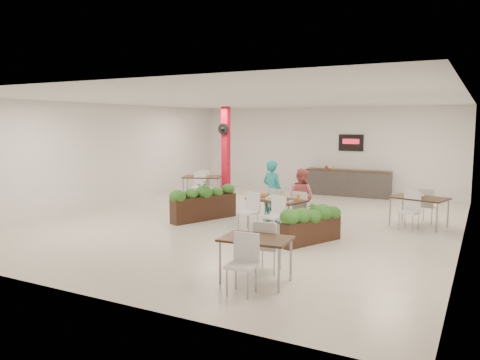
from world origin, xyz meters
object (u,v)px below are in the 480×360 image
main_table (276,204)px  side_table_a (202,179)px  diner_man (272,191)px  side_table_b (419,202)px  diner_woman (301,197)px  planter_right (312,222)px  service_counter (348,182)px  planter_left (204,201)px  red_column (226,150)px  side_table_c (256,246)px

main_table → side_table_a: size_ratio=1.14×
diner_man → side_table_b: bearing=-144.2°
diner_woman → side_table_b: (2.67, 1.31, -0.10)m
main_table → planter_right: size_ratio=1.19×
diner_man → side_table_b: size_ratio=0.99×
planter_right → service_counter: bearing=98.9°
side_table_a → service_counter: bearing=8.3°
service_counter → side_table_a: service_counter is taller
diner_man → planter_left: (-1.77, -0.55, -0.30)m
service_counter → diner_man: 5.54m
red_column → service_counter: 4.56m
main_table → diner_woman: 0.78m
service_counter → side_table_c: service_counter is taller
service_counter → diner_man: bearing=-95.5°
planter_left → side_table_c: planter_left is taller
red_column → side_table_a: red_column is taller
diner_man → diner_woman: bearing=-164.9°
side_table_a → side_table_c: size_ratio=1.00×
diner_man → side_table_c: size_ratio=1.00×
diner_man → planter_left: bearing=32.4°
main_table → side_table_c: size_ratio=1.14×
red_column → side_table_c: red_column is taller
side_table_b → planter_right: bearing=-107.3°
service_counter → diner_woman: 5.52m
main_table → side_table_b: size_ratio=1.12×
diner_woman → side_table_b: size_ratio=0.88×
diner_woman → planter_right: (0.83, -1.59, -0.26)m
side_table_c → main_table: bearing=104.0°
planter_left → planter_right: 3.56m
service_counter → side_table_a: bearing=-147.9°
red_column → diner_woman: (4.27, -3.64, -0.91)m
diner_woman → red_column: bearing=-25.3°
planter_left → planter_right: size_ratio=1.23×
diner_woman → side_table_a: diner_woman is taller
diner_man → planter_right: 2.30m
diner_man → side_table_c: diner_man is taller
side_table_c → diner_woman: bearing=96.3°
planter_right → side_table_a: (-5.55, 4.31, 0.16)m
side_table_b → side_table_c: 5.99m
planter_right → side_table_a: bearing=142.1°
main_table → side_table_c: 3.96m
diner_man → side_table_b: 3.71m
service_counter → side_table_c: (1.14, -9.91, 0.13)m
side_table_b → diner_woman: bearing=-138.9°
main_table → diner_woman: (0.41, 0.65, 0.10)m
side_table_c → service_counter: bearing=91.7°
planter_right → side_table_a: side_table_a is taller
side_table_b → side_table_a: bearing=-175.9°
diner_man → side_table_a: size_ratio=1.00×
diner_woman → side_table_c: size_ratio=0.89×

